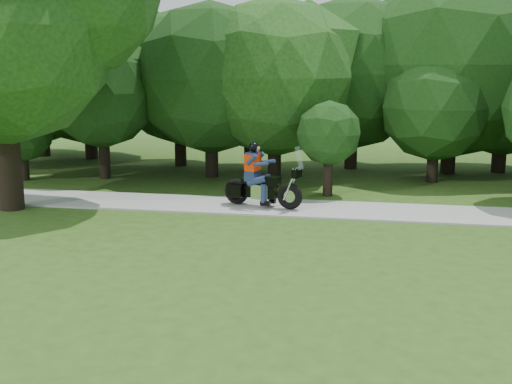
{
  "coord_description": "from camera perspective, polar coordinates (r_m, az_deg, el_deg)",
  "views": [
    {
      "loc": [
        -0.3,
        -9.79,
        4.1
      ],
      "look_at": [
        -2.82,
        3.5,
        1.38
      ],
      "focal_mm": 45.0,
      "sensor_mm": 36.0,
      "label": 1
    }
  ],
  "objects": [
    {
      "name": "big_tree_west",
      "position": [
        19.61,
        -21.58,
        15.45
      ],
      "size": [
        8.64,
        6.56,
        9.96
      ],
      "color": "black",
      "rests_on": "ground"
    },
    {
      "name": "walkway",
      "position": [
        18.25,
        11.42,
        -1.74
      ],
      "size": [
        60.0,
        2.2,
        0.06
      ],
      "primitive_type": "cube",
      "color": "#A2A29D",
      "rests_on": "ground"
    },
    {
      "name": "touring_motorcycle",
      "position": [
        18.33,
        0.17,
        0.79
      ],
      "size": [
        2.41,
        1.15,
        1.86
      ],
      "rotation": [
        0.0,
        0.0,
        -0.25
      ],
      "color": "black",
      "rests_on": "walkway"
    },
    {
      "name": "ground",
      "position": [
        10.62,
        11.76,
        -11.59
      ],
      "size": [
        100.0,
        100.0,
        0.0
      ],
      "primitive_type": "plane",
      "color": "#314D16",
      "rests_on": "ground"
    },
    {
      "name": "tree_line",
      "position": [
        24.44,
        12.04,
        10.06
      ],
      "size": [
        39.4,
        12.02,
        7.61
      ],
      "color": "black",
      "rests_on": "ground"
    }
  ]
}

